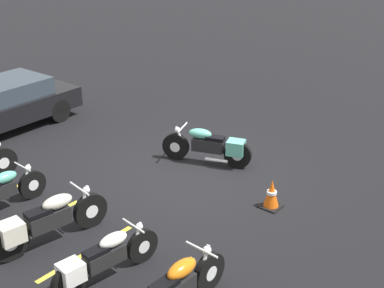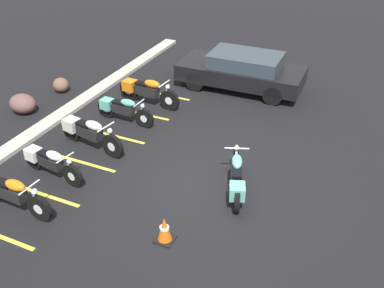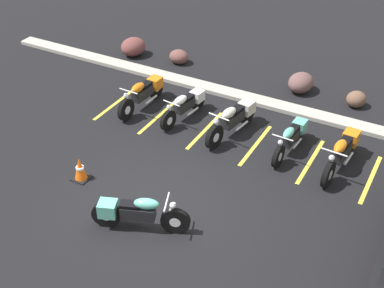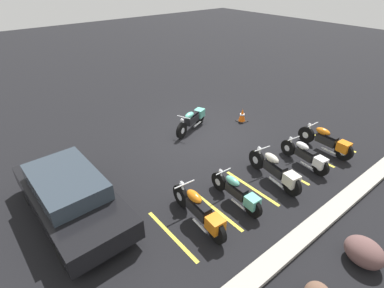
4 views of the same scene
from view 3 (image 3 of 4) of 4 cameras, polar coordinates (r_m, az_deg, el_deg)
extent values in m
plane|color=black|center=(12.22, -4.41, -6.96)|extent=(60.00, 60.00, 0.00)
cylinder|color=black|center=(11.44, -1.78, -8.20)|extent=(0.64, 0.34, 0.64)
cylinder|color=silver|center=(11.44, -1.78, -8.20)|extent=(0.27, 0.20, 0.24)
cylinder|color=black|center=(11.72, -9.12, -7.43)|extent=(0.64, 0.34, 0.64)
cylinder|color=silver|center=(11.72, -9.12, -7.43)|extent=(0.27, 0.20, 0.24)
cube|color=black|center=(11.47, -5.78, -7.26)|extent=(0.79, 0.52, 0.29)
ellipsoid|color=#59B29E|center=(11.26, -4.89, -6.37)|extent=(0.60, 0.43, 0.23)
cube|color=black|center=(11.37, -6.65, -6.45)|extent=(0.48, 0.37, 0.08)
cube|color=#59B29E|center=(11.60, -8.97, -6.81)|extent=(0.49, 0.47, 0.33)
cylinder|color=silver|center=(11.28, -2.39, -7.20)|extent=(0.26, 0.15, 0.52)
cylinder|color=silver|center=(11.12, -2.72, -6.20)|extent=(0.25, 0.57, 0.03)
sphere|color=silver|center=(11.16, -2.07, -6.56)|extent=(0.14, 0.14, 0.14)
cylinder|color=silver|center=(11.81, -6.71, -7.75)|extent=(0.52, 0.25, 0.07)
cylinder|color=black|center=(15.22, -7.05, 3.65)|extent=(0.14, 0.65, 0.65)
cylinder|color=silver|center=(15.22, -7.05, 3.65)|extent=(0.13, 0.25, 0.25)
cylinder|color=black|center=(16.28, -3.85, 6.04)|extent=(0.14, 0.65, 0.65)
cylinder|color=silver|center=(16.28, -3.85, 6.04)|extent=(0.13, 0.25, 0.25)
cube|color=black|center=(15.70, -5.32, 5.43)|extent=(0.30, 0.76, 0.29)
ellipsoid|color=orange|center=(15.44, -5.80, 5.98)|extent=(0.28, 0.56, 0.24)
cube|color=black|center=(15.73, -5.01, 6.32)|extent=(0.25, 0.44, 0.08)
cube|color=orange|center=(16.16, -3.97, 6.52)|extent=(0.37, 0.41, 0.33)
cylinder|color=silver|center=(15.17, -6.85, 4.68)|extent=(0.07, 0.26, 0.52)
cylinder|color=silver|center=(15.09, -6.79, 5.62)|extent=(0.61, 0.06, 0.04)
sphere|color=silver|center=(15.04, -7.06, 5.15)|extent=(0.14, 0.14, 0.14)
cylinder|color=silver|center=(15.95, -4.35, 4.77)|extent=(0.09, 0.54, 0.07)
cylinder|color=black|center=(14.69, -2.55, 2.53)|extent=(0.19, 0.60, 0.59)
cylinder|color=silver|center=(14.69, -2.55, 2.53)|extent=(0.14, 0.24, 0.23)
cylinder|color=black|center=(15.64, 0.64, 4.72)|extent=(0.19, 0.60, 0.59)
cylinder|color=silver|center=(15.64, 0.64, 4.72)|extent=(0.14, 0.24, 0.23)
cube|color=black|center=(15.12, -0.81, 4.17)|extent=(0.34, 0.71, 0.27)
ellipsoid|color=white|center=(14.87, -1.24, 4.70)|extent=(0.30, 0.53, 0.22)
cube|color=black|center=(15.13, -0.46, 5.00)|extent=(0.27, 0.42, 0.07)
cube|color=white|center=(15.53, 0.55, 5.17)|extent=(0.37, 0.40, 0.31)
cylinder|color=silver|center=(14.64, -2.31, 3.49)|extent=(0.09, 0.24, 0.48)
cylinder|color=silver|center=(14.55, -2.20, 4.37)|extent=(0.56, 0.11, 0.03)
sphere|color=silver|center=(14.51, -2.48, 3.93)|extent=(0.13, 0.13, 0.13)
cylinder|color=silver|center=(15.34, 0.08, 3.51)|extent=(0.13, 0.50, 0.06)
cylinder|color=black|center=(13.93, 2.40, 0.76)|extent=(0.23, 0.68, 0.67)
cylinder|color=silver|center=(13.93, 2.40, 0.76)|extent=(0.17, 0.27, 0.25)
cylinder|color=black|center=(15.05, 5.91, 3.39)|extent=(0.23, 0.68, 0.67)
cylinder|color=silver|center=(15.05, 5.91, 3.39)|extent=(0.17, 0.27, 0.25)
cube|color=black|center=(14.44, 4.36, 2.72)|extent=(0.40, 0.81, 0.30)
ellipsoid|color=beige|center=(14.15, 3.95, 3.32)|extent=(0.35, 0.60, 0.24)
cube|color=black|center=(14.46, 4.78, 3.69)|extent=(0.31, 0.48, 0.08)
cube|color=beige|center=(14.92, 5.85, 3.91)|extent=(0.43, 0.46, 0.34)
cylinder|color=silver|center=(13.87, 2.72, 1.89)|extent=(0.10, 0.27, 0.54)
cylinder|color=silver|center=(13.77, 2.90, 2.92)|extent=(0.63, 0.14, 0.04)
sphere|color=silver|center=(13.73, 2.57, 2.40)|extent=(0.14, 0.14, 0.14)
cylinder|color=silver|center=(14.72, 5.32, 1.95)|extent=(0.16, 0.56, 0.07)
cylinder|color=black|center=(13.45, 9.18, -1.31)|extent=(0.14, 0.60, 0.60)
cylinder|color=silver|center=(13.45, 9.18, -1.31)|extent=(0.12, 0.23, 0.23)
cylinder|color=black|center=(14.55, 11.39, 1.46)|extent=(0.14, 0.60, 0.60)
cylinder|color=silver|center=(14.55, 11.39, 1.46)|extent=(0.12, 0.23, 0.23)
cube|color=black|center=(13.95, 10.46, 0.68)|extent=(0.28, 0.70, 0.27)
ellipsoid|color=#59B29E|center=(13.68, 10.27, 1.17)|extent=(0.26, 0.52, 0.22)
cube|color=black|center=(13.98, 10.77, 1.59)|extent=(0.23, 0.41, 0.07)
cube|color=#59B29E|center=(14.42, 11.40, 1.92)|extent=(0.34, 0.38, 0.31)
cylinder|color=silver|center=(13.40, 9.46, -0.26)|extent=(0.07, 0.24, 0.48)
cylinder|color=silver|center=(13.31, 9.64, 0.68)|extent=(0.56, 0.06, 0.03)
sphere|color=silver|center=(13.26, 9.41, 0.18)|extent=(0.13, 0.13, 0.13)
cylinder|color=silver|center=(14.25, 11.16, 0.06)|extent=(0.09, 0.50, 0.06)
cylinder|color=black|center=(13.04, 14.32, -3.15)|extent=(0.17, 0.68, 0.67)
cylinder|color=silver|center=(13.04, 14.32, -3.15)|extent=(0.15, 0.26, 0.26)
cylinder|color=black|center=(14.30, 16.55, 0.15)|extent=(0.17, 0.68, 0.67)
cylinder|color=silver|center=(14.30, 16.55, 0.15)|extent=(0.15, 0.26, 0.26)
cube|color=black|center=(13.61, 15.65, -0.79)|extent=(0.34, 0.79, 0.31)
ellipsoid|color=orange|center=(13.30, 15.54, -0.26)|extent=(0.30, 0.59, 0.24)
cube|color=black|center=(13.64, 16.03, 0.26)|extent=(0.28, 0.46, 0.08)
cube|color=orange|center=(14.16, 16.60, 0.67)|extent=(0.39, 0.43, 0.35)
cylinder|color=silver|center=(12.98, 14.67, -1.94)|extent=(0.08, 0.27, 0.54)
cylinder|color=silver|center=(12.87, 14.94, -0.86)|extent=(0.63, 0.08, 0.04)
sphere|color=silver|center=(12.82, 14.68, -1.44)|extent=(0.14, 0.14, 0.14)
cylinder|color=silver|center=(13.96, 16.36, -1.48)|extent=(0.11, 0.56, 0.07)
cylinder|color=black|center=(10.73, 18.87, -14.29)|extent=(0.24, 0.65, 0.64)
cube|color=#A8A399|center=(16.28, 6.25, 4.84)|extent=(18.00, 0.50, 0.12)
ellipsoid|color=brown|center=(18.37, -1.41, 9.29)|extent=(0.69, 0.60, 0.47)
ellipsoid|color=brown|center=(19.01, -6.29, 10.27)|extent=(1.02, 1.09, 0.64)
ellipsoid|color=brown|center=(16.90, 11.53, 6.43)|extent=(0.87, 1.01, 0.61)
ellipsoid|color=brown|center=(16.51, 17.11, 4.59)|extent=(0.80, 0.80, 0.49)
cube|color=black|center=(13.31, -11.71, -3.58)|extent=(0.40, 0.40, 0.03)
cone|color=#EA590F|center=(13.14, -11.86, -2.61)|extent=(0.32, 0.32, 0.59)
cylinder|color=white|center=(13.13, -11.87, -2.51)|extent=(0.20, 0.20, 0.06)
cube|color=gold|center=(16.20, -8.19, 4.29)|extent=(0.10, 2.10, 0.00)
cube|color=gold|center=(15.45, -3.61, 2.96)|extent=(0.10, 2.10, 0.00)
cube|color=gold|center=(14.81, 1.40, 1.49)|extent=(0.10, 2.10, 0.00)
cube|color=gold|center=(14.30, 6.80, -0.11)|extent=(0.10, 2.10, 0.00)
cube|color=gold|center=(13.94, 12.54, -1.81)|extent=(0.10, 2.10, 0.00)
cube|color=gold|center=(13.74, 18.53, -3.56)|extent=(0.10, 2.10, 0.00)
camera|label=1|loc=(20.02, -9.18, 26.73)|focal=50.00mm
camera|label=2|loc=(14.09, -46.73, 19.28)|focal=42.00mm
camera|label=4|loc=(15.80, 37.81, 20.17)|focal=28.00mm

